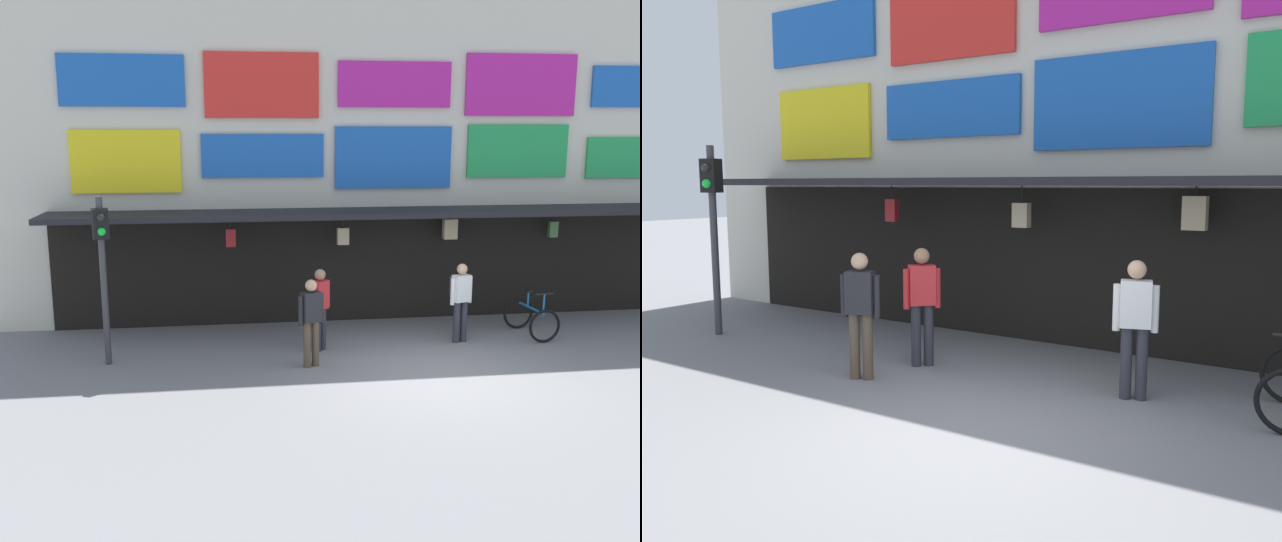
% 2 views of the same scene
% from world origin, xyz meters
% --- Properties ---
extents(ground_plane, '(80.00, 80.00, 0.00)m').
position_xyz_m(ground_plane, '(0.00, 0.00, 0.00)').
color(ground_plane, slate).
extents(shopfront, '(18.00, 2.60, 8.00)m').
position_xyz_m(shopfront, '(-0.00, 4.57, 3.96)').
color(shopfront, beige).
rests_on(shopfront, ground).
extents(traffic_light_near, '(0.34, 0.35, 3.20)m').
position_xyz_m(traffic_light_near, '(-6.09, 1.47, 2.14)').
color(traffic_light_near, '#38383D').
rests_on(traffic_light_near, ground).
extents(bicycle_parked, '(0.83, 1.22, 1.05)m').
position_xyz_m(bicycle_parked, '(2.70, 2.18, 0.39)').
color(bicycle_parked, black).
rests_on(bicycle_parked, ground).
extents(pedestrian_in_white, '(0.51, 0.43, 1.68)m').
position_xyz_m(pedestrian_in_white, '(1.01, 1.96, 0.98)').
color(pedestrian_in_white, '#2D2D38').
rests_on(pedestrian_in_white, ground).
extents(pedestrian_in_red, '(0.41, 0.41, 1.68)m').
position_xyz_m(pedestrian_in_red, '(-1.98, 1.77, 0.95)').
color(pedestrian_in_red, '#2D2D38').
rests_on(pedestrian_in_red, ground).
extents(pedestrian_in_green, '(0.49, 0.34, 1.68)m').
position_xyz_m(pedestrian_in_green, '(-2.28, 0.81, 0.95)').
color(pedestrian_in_green, brown).
rests_on(pedestrian_in_green, ground).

